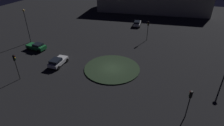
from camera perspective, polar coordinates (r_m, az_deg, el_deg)
ground_plane at (r=31.27m, az=-0.00°, el=-1.79°), size 115.58×115.58×0.00m
roundabout_island at (r=31.23m, az=-0.00°, el=-1.67°), size 9.54×9.54×0.16m
car_white at (r=33.32m, az=-16.71°, el=0.44°), size 3.93×2.05×1.42m
car_silver at (r=52.59m, az=7.91°, el=12.28°), size 4.51×2.31×1.45m
car_green at (r=40.74m, az=-22.65°, el=4.83°), size 2.29×4.24×1.42m
traffic_light_west at (r=42.22m, az=11.21°, el=10.96°), size 0.38×0.34×4.41m
traffic_light_southeast at (r=30.71m, az=-28.09°, el=0.18°), size 0.37×0.40×4.22m
traffic_light_northeast at (r=22.51m, az=23.21°, el=-10.36°), size 0.37×0.40×3.87m
streetlamp_south_near at (r=44.04m, az=-25.31°, el=11.35°), size 0.44×0.44×7.36m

